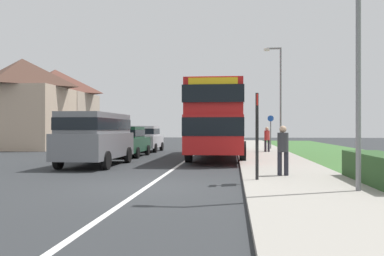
{
  "coord_description": "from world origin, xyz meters",
  "views": [
    {
      "loc": [
        2.32,
        -10.97,
        1.59
      ],
      "look_at": [
        0.6,
        6.21,
        1.6
      ],
      "focal_mm": 38.57,
      "sensor_mm": 36.0,
      "label": 1
    }
  ],
  "objects_px": {
    "parked_van_grey": "(96,135)",
    "bus_stop_sign": "(257,130)",
    "street_lamp_near": "(354,11)",
    "street_lamp_mid": "(279,92)",
    "pedestrian_at_stop": "(283,148)",
    "pedestrian_walking_away": "(267,138)",
    "cycle_route_sign": "(271,131)",
    "parked_car_silver": "(146,138)",
    "parked_car_dark_green": "(127,140)",
    "double_decker_bus": "(218,118)"
  },
  "relations": [
    {
      "from": "bus_stop_sign",
      "to": "cycle_route_sign",
      "type": "bearing_deg",
      "value": 83.7
    },
    {
      "from": "parked_van_grey",
      "to": "double_decker_bus",
      "type": "bearing_deg",
      "value": 46.94
    },
    {
      "from": "parked_car_dark_green",
      "to": "cycle_route_sign",
      "type": "relative_size",
      "value": 1.71
    },
    {
      "from": "parked_van_grey",
      "to": "bus_stop_sign",
      "type": "distance_m",
      "value": 8.19
    },
    {
      "from": "bus_stop_sign",
      "to": "street_lamp_mid",
      "type": "xyz_separation_m",
      "value": [
        2.28,
        15.24,
        2.41
      ]
    },
    {
      "from": "street_lamp_near",
      "to": "street_lamp_mid",
      "type": "xyz_separation_m",
      "value": [
        0.13,
        17.12,
        -0.39
      ]
    },
    {
      "from": "bus_stop_sign",
      "to": "cycle_route_sign",
      "type": "height_order",
      "value": "bus_stop_sign"
    },
    {
      "from": "pedestrian_at_stop",
      "to": "street_lamp_mid",
      "type": "distance_m",
      "value": 14.51
    },
    {
      "from": "street_lamp_near",
      "to": "street_lamp_mid",
      "type": "bearing_deg",
      "value": 89.57
    },
    {
      "from": "bus_stop_sign",
      "to": "street_lamp_near",
      "type": "bearing_deg",
      "value": -41.14
    },
    {
      "from": "parked_van_grey",
      "to": "pedestrian_walking_away",
      "type": "bearing_deg",
      "value": 49.16
    },
    {
      "from": "parked_car_dark_green",
      "to": "double_decker_bus",
      "type": "bearing_deg",
      "value": -2.73
    },
    {
      "from": "street_lamp_near",
      "to": "street_lamp_mid",
      "type": "relative_size",
      "value": 1.11
    },
    {
      "from": "parked_car_silver",
      "to": "cycle_route_sign",
      "type": "bearing_deg",
      "value": 16.89
    },
    {
      "from": "parked_car_silver",
      "to": "pedestrian_walking_away",
      "type": "bearing_deg",
      "value": -10.77
    },
    {
      "from": "street_lamp_mid",
      "to": "pedestrian_at_stop",
      "type": "bearing_deg",
      "value": -95.73
    },
    {
      "from": "bus_stop_sign",
      "to": "street_lamp_mid",
      "type": "relative_size",
      "value": 0.38
    },
    {
      "from": "parked_car_silver",
      "to": "pedestrian_walking_away",
      "type": "xyz_separation_m",
      "value": [
        8.04,
        -1.53,
        0.03
      ]
    },
    {
      "from": "cycle_route_sign",
      "to": "street_lamp_mid",
      "type": "bearing_deg",
      "value": -85.17
    },
    {
      "from": "parked_car_dark_green",
      "to": "parked_car_silver",
      "type": "bearing_deg",
      "value": 90.19
    },
    {
      "from": "bus_stop_sign",
      "to": "pedestrian_walking_away",
      "type": "bearing_deg",
      "value": 84.24
    },
    {
      "from": "parked_car_silver",
      "to": "pedestrian_walking_away",
      "type": "distance_m",
      "value": 8.18
    },
    {
      "from": "double_decker_bus",
      "to": "bus_stop_sign",
      "type": "height_order",
      "value": "double_decker_bus"
    },
    {
      "from": "parked_car_silver",
      "to": "street_lamp_near",
      "type": "bearing_deg",
      "value": -63.48
    },
    {
      "from": "parked_van_grey",
      "to": "cycle_route_sign",
      "type": "distance_m",
      "value": 15.75
    },
    {
      "from": "double_decker_bus",
      "to": "street_lamp_near",
      "type": "relative_size",
      "value": 1.5
    },
    {
      "from": "pedestrian_at_stop",
      "to": "parked_van_grey",
      "type": "bearing_deg",
      "value": 151.79
    },
    {
      "from": "parked_van_grey",
      "to": "street_lamp_near",
      "type": "relative_size",
      "value": 0.69
    },
    {
      "from": "parked_car_silver",
      "to": "street_lamp_mid",
      "type": "xyz_separation_m",
      "value": [
        8.89,
        -0.44,
        3.01
      ]
    },
    {
      "from": "parked_van_grey",
      "to": "bus_stop_sign",
      "type": "height_order",
      "value": "bus_stop_sign"
    },
    {
      "from": "parked_car_dark_green",
      "to": "cycle_route_sign",
      "type": "xyz_separation_m",
      "value": [
        8.62,
        7.72,
        0.51
      ]
    },
    {
      "from": "pedestrian_at_stop",
      "to": "cycle_route_sign",
      "type": "relative_size",
      "value": 0.66
    },
    {
      "from": "parked_car_dark_green",
      "to": "pedestrian_at_stop",
      "type": "relative_size",
      "value": 2.58
    },
    {
      "from": "double_decker_bus",
      "to": "parked_car_dark_green",
      "type": "bearing_deg",
      "value": 177.27
    },
    {
      "from": "street_lamp_near",
      "to": "street_lamp_mid",
      "type": "height_order",
      "value": "street_lamp_near"
    },
    {
      "from": "double_decker_bus",
      "to": "pedestrian_walking_away",
      "type": "height_order",
      "value": "double_decker_bus"
    },
    {
      "from": "bus_stop_sign",
      "to": "street_lamp_near",
      "type": "xyz_separation_m",
      "value": [
        2.15,
        -1.88,
        2.8
      ]
    },
    {
      "from": "parked_car_silver",
      "to": "pedestrian_walking_away",
      "type": "height_order",
      "value": "parked_car_silver"
    },
    {
      "from": "parked_car_silver",
      "to": "parked_van_grey",
      "type": "bearing_deg",
      "value": -89.16
    },
    {
      "from": "parked_car_silver",
      "to": "street_lamp_near",
      "type": "xyz_separation_m",
      "value": [
        8.76,
        -17.56,
        3.4
      ]
    },
    {
      "from": "double_decker_bus",
      "to": "parked_car_silver",
      "type": "relative_size",
      "value": 2.9
    },
    {
      "from": "parked_car_dark_green",
      "to": "bus_stop_sign",
      "type": "distance_m",
      "value": 12.49
    },
    {
      "from": "bus_stop_sign",
      "to": "cycle_route_sign",
      "type": "xyz_separation_m",
      "value": [
        2.02,
        18.31,
        -0.11
      ]
    },
    {
      "from": "double_decker_bus",
      "to": "street_lamp_near",
      "type": "bearing_deg",
      "value": -73.39
    },
    {
      "from": "pedestrian_at_stop",
      "to": "cycle_route_sign",
      "type": "height_order",
      "value": "cycle_route_sign"
    },
    {
      "from": "parked_van_grey",
      "to": "street_lamp_mid",
      "type": "bearing_deg",
      "value": 49.45
    },
    {
      "from": "pedestrian_walking_away",
      "to": "parked_van_grey",
      "type": "bearing_deg",
      "value": -130.84
    },
    {
      "from": "pedestrian_at_stop",
      "to": "street_lamp_mid",
      "type": "height_order",
      "value": "street_lamp_mid"
    },
    {
      "from": "bus_stop_sign",
      "to": "street_lamp_mid",
      "type": "height_order",
      "value": "street_lamp_mid"
    },
    {
      "from": "pedestrian_at_stop",
      "to": "pedestrian_walking_away",
      "type": "height_order",
      "value": "same"
    }
  ]
}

